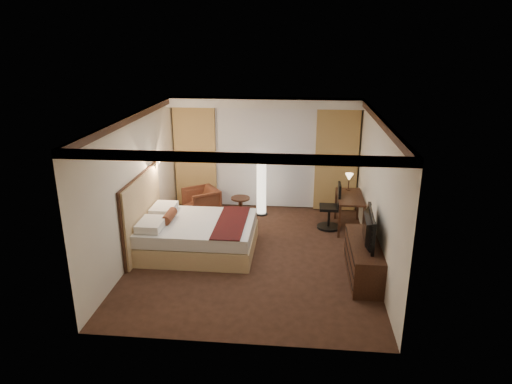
# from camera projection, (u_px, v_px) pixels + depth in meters

# --- Properties ---
(floor) EXTENTS (4.50, 5.50, 0.01)m
(floor) POSITION_uv_depth(u_px,v_px,m) (254.00, 254.00, 8.91)
(floor) COLOR #321E13
(floor) RESTS_ON ground
(ceiling) EXTENTS (4.50, 5.50, 0.01)m
(ceiling) POSITION_uv_depth(u_px,v_px,m) (254.00, 116.00, 8.04)
(ceiling) COLOR white
(ceiling) RESTS_ON back_wall
(back_wall) EXTENTS (4.50, 0.02, 2.70)m
(back_wall) POSITION_uv_depth(u_px,v_px,m) (265.00, 153.00, 11.06)
(back_wall) COLOR white
(back_wall) RESTS_ON floor
(left_wall) EXTENTS (0.02, 5.50, 2.70)m
(left_wall) POSITION_uv_depth(u_px,v_px,m) (137.00, 185.00, 8.68)
(left_wall) COLOR white
(left_wall) RESTS_ON floor
(right_wall) EXTENTS (0.02, 5.50, 2.70)m
(right_wall) POSITION_uv_depth(u_px,v_px,m) (377.00, 193.00, 8.26)
(right_wall) COLOR white
(right_wall) RESTS_ON floor
(crown_molding) EXTENTS (4.50, 5.50, 0.12)m
(crown_molding) POSITION_uv_depth(u_px,v_px,m) (254.00, 120.00, 8.06)
(crown_molding) COLOR black
(crown_molding) RESTS_ON ceiling
(soffit) EXTENTS (4.50, 0.50, 0.20)m
(soffit) POSITION_uv_depth(u_px,v_px,m) (265.00, 103.00, 10.42)
(soffit) COLOR white
(soffit) RESTS_ON ceiling
(curtain_sheer) EXTENTS (2.48, 0.04, 2.45)m
(curtain_sheer) POSITION_uv_depth(u_px,v_px,m) (265.00, 158.00, 11.02)
(curtain_sheer) COLOR silver
(curtain_sheer) RESTS_ON back_wall
(curtain_left_drape) EXTENTS (1.00, 0.14, 2.45)m
(curtain_left_drape) POSITION_uv_depth(u_px,v_px,m) (196.00, 157.00, 11.12)
(curtain_left_drape) COLOR #AB8A4E
(curtain_left_drape) RESTS_ON back_wall
(curtain_right_drape) EXTENTS (1.00, 0.14, 2.45)m
(curtain_right_drape) POSITION_uv_depth(u_px,v_px,m) (336.00, 160.00, 10.81)
(curtain_right_drape) COLOR #AB8A4E
(curtain_right_drape) RESTS_ON back_wall
(wall_sconce) EXTENTS (0.24, 0.24, 0.24)m
(wall_sconce) POSITION_uv_depth(u_px,v_px,m) (158.00, 159.00, 9.44)
(wall_sconce) COLOR white
(wall_sconce) RESTS_ON left_wall
(bed) EXTENTS (2.18, 1.70, 0.64)m
(bed) POSITION_uv_depth(u_px,v_px,m) (199.00, 236.00, 8.97)
(bed) COLOR white
(bed) RESTS_ON floor
(headboard) EXTENTS (0.12, 2.00, 1.50)m
(headboard) POSITION_uv_depth(u_px,v_px,m) (143.00, 213.00, 8.93)
(headboard) COLOR tan
(headboard) RESTS_ON floor
(armchair) EXTENTS (0.97, 0.98, 0.74)m
(armchair) POSITION_uv_depth(u_px,v_px,m) (201.00, 201.00, 10.72)
(armchair) COLOR #532C19
(armchair) RESTS_ON floor
(side_table) EXTENTS (0.44, 0.44, 0.49)m
(side_table) POSITION_uv_depth(u_px,v_px,m) (241.00, 207.00, 10.68)
(side_table) COLOR black
(side_table) RESTS_ON floor
(floor_lamp) EXTENTS (0.30, 0.30, 1.42)m
(floor_lamp) POSITION_uv_depth(u_px,v_px,m) (261.00, 186.00, 10.70)
(floor_lamp) COLOR white
(floor_lamp) RESTS_ON floor
(desk) EXTENTS (0.55, 1.17, 0.75)m
(desk) POSITION_uv_depth(u_px,v_px,m) (349.00, 212.00, 10.02)
(desk) COLOR black
(desk) RESTS_ON floor
(desk_lamp) EXTENTS (0.18, 0.18, 0.34)m
(desk_lamp) POSITION_uv_depth(u_px,v_px,m) (349.00, 183.00, 10.25)
(desk_lamp) COLOR #FFD899
(desk_lamp) RESTS_ON desk
(office_chair) EXTENTS (0.51, 0.51, 1.05)m
(office_chair) POSITION_uv_depth(u_px,v_px,m) (329.00, 206.00, 9.96)
(office_chair) COLOR black
(office_chair) RESTS_ON floor
(dresser) EXTENTS (0.50, 1.66, 0.65)m
(dresser) POSITION_uv_depth(u_px,v_px,m) (363.00, 259.00, 8.01)
(dresser) COLOR black
(dresser) RESTS_ON floor
(television) EXTENTS (0.67, 1.10, 0.14)m
(television) POSITION_uv_depth(u_px,v_px,m) (364.00, 226.00, 7.80)
(television) COLOR black
(television) RESTS_ON dresser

